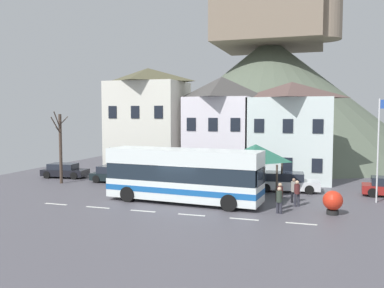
{
  "coord_description": "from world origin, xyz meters",
  "views": [
    {
      "loc": [
        8.53,
        -24.01,
        5.72
      ],
      "look_at": [
        -0.37,
        3.54,
        3.55
      ],
      "focal_mm": 38.38,
      "sensor_mm": 36.0,
      "label": 1
    }
  ],
  "objects_px": {
    "transit_bus": "(183,176)",
    "parked_car_00": "(65,171)",
    "flagpole": "(380,142)",
    "bare_tree_00": "(60,146)",
    "pedestrian_00": "(279,199)",
    "townhouse_00": "(148,121)",
    "pedestrian_02": "(294,189)",
    "bus_shelter": "(256,153)",
    "hilltop_castle": "(270,93)",
    "parked_car_01": "(175,176)",
    "public_bench": "(283,186)",
    "townhouse_01": "(222,127)",
    "townhouse_02": "(291,131)",
    "pedestrian_03": "(297,192)",
    "parked_car_03": "(286,182)",
    "harbour_buoy": "(333,201)",
    "pedestrian_01": "(280,194)",
    "parked_car_04": "(115,174)"
  },
  "relations": [
    {
      "from": "townhouse_01",
      "to": "pedestrian_01",
      "type": "distance_m",
      "value": 13.66
    },
    {
      "from": "parked_car_00",
      "to": "public_bench",
      "type": "height_order",
      "value": "parked_car_00"
    },
    {
      "from": "parked_car_00",
      "to": "pedestrian_00",
      "type": "height_order",
      "value": "pedestrian_00"
    },
    {
      "from": "hilltop_castle",
      "to": "parked_car_01",
      "type": "bearing_deg",
      "value": -100.24
    },
    {
      "from": "townhouse_00",
      "to": "public_bench",
      "type": "bearing_deg",
      "value": -23.47
    },
    {
      "from": "pedestrian_01",
      "to": "transit_bus",
      "type": "bearing_deg",
      "value": 179.41
    },
    {
      "from": "townhouse_00",
      "to": "townhouse_02",
      "type": "xyz_separation_m",
      "value": [
        13.21,
        0.6,
        -0.78
      ]
    },
    {
      "from": "parked_car_01",
      "to": "public_bench",
      "type": "height_order",
      "value": "parked_car_01"
    },
    {
      "from": "townhouse_00",
      "to": "parked_car_03",
      "type": "relative_size",
      "value": 2.11
    },
    {
      "from": "pedestrian_02",
      "to": "bare_tree_00",
      "type": "relative_size",
      "value": 0.27
    },
    {
      "from": "flagpole",
      "to": "bare_tree_00",
      "type": "relative_size",
      "value": 1.13
    },
    {
      "from": "public_bench",
      "to": "parked_car_00",
      "type": "bearing_deg",
      "value": 177.12
    },
    {
      "from": "public_bench",
      "to": "bare_tree_00",
      "type": "bearing_deg",
      "value": -174.38
    },
    {
      "from": "parked_car_04",
      "to": "pedestrian_00",
      "type": "distance_m",
      "value": 15.7
    },
    {
      "from": "bus_shelter",
      "to": "bare_tree_00",
      "type": "height_order",
      "value": "bare_tree_00"
    },
    {
      "from": "parked_car_03",
      "to": "parked_car_01",
      "type": "bearing_deg",
      "value": 172.61
    },
    {
      "from": "parked_car_01",
      "to": "harbour_buoy",
      "type": "height_order",
      "value": "harbour_buoy"
    },
    {
      "from": "townhouse_02",
      "to": "pedestrian_02",
      "type": "bearing_deg",
      "value": -84.4
    },
    {
      "from": "townhouse_01",
      "to": "hilltop_castle",
      "type": "xyz_separation_m",
      "value": [
        1.8,
        19.49,
        3.97
      ]
    },
    {
      "from": "townhouse_01",
      "to": "bus_shelter",
      "type": "xyz_separation_m",
      "value": [
        4.32,
        -7.62,
        -1.53
      ]
    },
    {
      "from": "townhouse_00",
      "to": "pedestrian_01",
      "type": "bearing_deg",
      "value": -39.93
    },
    {
      "from": "public_bench",
      "to": "pedestrian_03",
      "type": "bearing_deg",
      "value": -74.47
    },
    {
      "from": "pedestrian_01",
      "to": "pedestrian_02",
      "type": "relative_size",
      "value": 1.02
    },
    {
      "from": "townhouse_01",
      "to": "townhouse_02",
      "type": "xyz_separation_m",
      "value": [
        6.1,
        0.39,
        -0.29
      ]
    },
    {
      "from": "townhouse_02",
      "to": "bare_tree_00",
      "type": "distance_m",
      "value": 19.49
    },
    {
      "from": "bus_shelter",
      "to": "flagpole",
      "type": "distance_m",
      "value": 7.93
    },
    {
      "from": "townhouse_01",
      "to": "parked_car_03",
      "type": "bearing_deg",
      "value": -40.82
    },
    {
      "from": "townhouse_00",
      "to": "public_bench",
      "type": "distance_m",
      "value": 15.08
    },
    {
      "from": "parked_car_03",
      "to": "harbour_buoy",
      "type": "height_order",
      "value": "parked_car_03"
    },
    {
      "from": "townhouse_01",
      "to": "flagpole",
      "type": "relative_size",
      "value": 1.35
    },
    {
      "from": "pedestrian_02",
      "to": "parked_car_01",
      "type": "bearing_deg",
      "value": 156.06
    },
    {
      "from": "townhouse_02",
      "to": "harbour_buoy",
      "type": "distance_m",
      "value": 13.11
    },
    {
      "from": "flagpole",
      "to": "pedestrian_02",
      "type": "bearing_deg",
      "value": -162.28
    },
    {
      "from": "townhouse_01",
      "to": "hilltop_castle",
      "type": "relative_size",
      "value": 0.23
    },
    {
      "from": "pedestrian_03",
      "to": "bare_tree_00",
      "type": "height_order",
      "value": "bare_tree_00"
    },
    {
      "from": "bus_shelter",
      "to": "bare_tree_00",
      "type": "bearing_deg",
      "value": -179.79
    },
    {
      "from": "townhouse_01",
      "to": "parked_car_04",
      "type": "bearing_deg",
      "value": -143.07
    },
    {
      "from": "townhouse_01",
      "to": "pedestrian_00",
      "type": "height_order",
      "value": "townhouse_01"
    },
    {
      "from": "parked_car_01",
      "to": "flagpole",
      "type": "relative_size",
      "value": 0.63
    },
    {
      "from": "pedestrian_03",
      "to": "pedestrian_00",
      "type": "bearing_deg",
      "value": -111.34
    },
    {
      "from": "pedestrian_00",
      "to": "townhouse_00",
      "type": "bearing_deg",
      "value": 137.81
    },
    {
      "from": "townhouse_01",
      "to": "public_bench",
      "type": "bearing_deg",
      "value": -44.3
    },
    {
      "from": "transit_bus",
      "to": "parked_car_00",
      "type": "height_order",
      "value": "transit_bus"
    },
    {
      "from": "hilltop_castle",
      "to": "transit_bus",
      "type": "bearing_deg",
      "value": -92.76
    },
    {
      "from": "townhouse_01",
      "to": "public_bench",
      "type": "distance_m",
      "value": 9.41
    },
    {
      "from": "townhouse_02",
      "to": "parked_car_04",
      "type": "xyz_separation_m",
      "value": [
        -13.8,
        -6.18,
        -3.55
      ]
    },
    {
      "from": "harbour_buoy",
      "to": "pedestrian_00",
      "type": "bearing_deg",
      "value": -166.37
    },
    {
      "from": "parked_car_01",
      "to": "pedestrian_03",
      "type": "height_order",
      "value": "pedestrian_03"
    },
    {
      "from": "parked_car_00",
      "to": "pedestrian_02",
      "type": "distance_m",
      "value": 20.69
    },
    {
      "from": "townhouse_01",
      "to": "pedestrian_00",
      "type": "distance_m",
      "value": 14.57
    }
  ]
}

